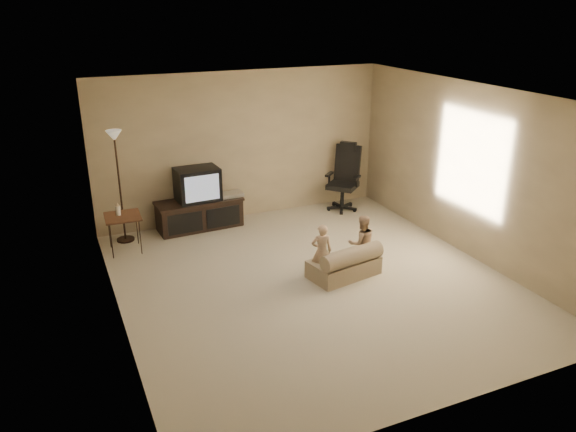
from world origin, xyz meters
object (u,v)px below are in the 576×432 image
object	(u,v)px
side_table	(122,217)
child_sofa	(346,264)
floor_lamp	(117,162)
office_chair	(344,186)
toddler_left	(322,251)
toddler_right	(362,243)
tv_stand	(199,203)

from	to	relation	value
side_table	child_sofa	distance (m)	3.38
side_table	floor_lamp	xyz separation A→B (m)	(0.06, 0.41, 0.73)
office_chair	toddler_left	xyz separation A→B (m)	(-1.61, -2.27, -0.04)
side_table	toddler_right	size ratio (longest dim) A/B	0.95
side_table	toddler_right	world-z (taller)	toddler_right
floor_lamp	toddler_right	xyz separation A→B (m)	(2.87, -2.39, -0.88)
tv_stand	child_sofa	distance (m)	2.88
office_chair	toddler_right	xyz separation A→B (m)	(-0.99, -2.28, -0.03)
child_sofa	toddler_left	bearing A→B (deg)	149.41
side_table	child_sofa	size ratio (longest dim) A/B	0.75
office_chair	toddler_left	size ratio (longest dim) A/B	1.55
floor_lamp	toddler_left	bearing A→B (deg)	-46.59
office_chair	floor_lamp	world-z (taller)	floor_lamp
office_chair	child_sofa	bearing A→B (deg)	-69.65
toddler_left	floor_lamp	bearing A→B (deg)	-30.51
office_chair	toddler_left	world-z (taller)	office_chair
tv_stand	floor_lamp	bearing A→B (deg)	179.14
tv_stand	toddler_left	bearing A→B (deg)	-69.99
tv_stand	toddler_right	size ratio (longest dim) A/B	1.79
tv_stand	side_table	size ratio (longest dim) A/B	1.89
floor_lamp	child_sofa	size ratio (longest dim) A/B	1.71
child_sofa	tv_stand	bearing A→B (deg)	107.14
child_sofa	toddler_left	xyz separation A→B (m)	(-0.32, 0.12, 0.20)
tv_stand	floor_lamp	world-z (taller)	floor_lamp
floor_lamp	toddler_left	world-z (taller)	floor_lamp
floor_lamp	child_sofa	world-z (taller)	floor_lamp
child_sofa	toddler_right	size ratio (longest dim) A/B	1.27
child_sofa	side_table	bearing A→B (deg)	130.79
tv_stand	side_table	distance (m)	1.37
side_table	toddler_left	world-z (taller)	toddler_left
office_chair	toddler_left	bearing A→B (deg)	-76.58
office_chair	side_table	bearing A→B (deg)	-127.04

